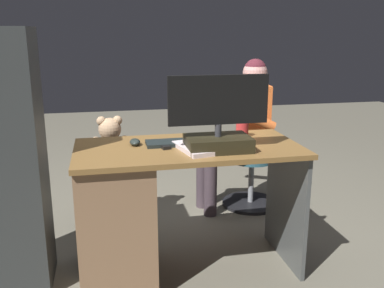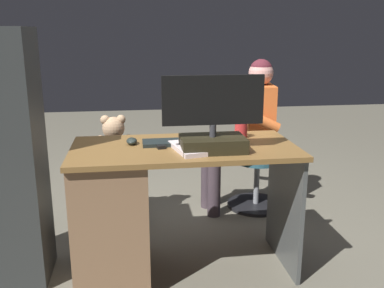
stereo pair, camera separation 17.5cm
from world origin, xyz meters
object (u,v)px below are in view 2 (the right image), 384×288
at_px(monitor, 213,127).
at_px(computer_mouse, 132,141).
at_px(keyboard, 180,142).
at_px(cup, 241,130).
at_px(person, 249,125).
at_px(office_chair_teddy, 116,189).
at_px(tv_remote, 159,145).
at_px(teddy_bear, 114,144).
at_px(desk, 129,208).
at_px(visitor_chair, 257,178).

distance_m(monitor, computer_mouse, 0.48).
bearing_deg(keyboard, cup, -165.89).
bearing_deg(person, office_chair_teddy, 7.11).
bearing_deg(tv_remote, teddy_bear, -79.80).
height_order(cup, tv_remote, cup).
relative_size(tv_remote, person, 0.13).
bearing_deg(desk, person, -137.73).
xyz_separation_m(monitor, keyboard, (0.16, -0.16, -0.12)).
xyz_separation_m(computer_mouse, person, (-0.89, -0.76, -0.09)).
height_order(keyboard, teddy_bear, teddy_bear).
distance_m(desk, teddy_bear, 0.76).
xyz_separation_m(keyboard, office_chair_teddy, (0.40, -0.66, -0.51)).
bearing_deg(computer_mouse, office_chair_teddy, -78.55).
relative_size(monitor, office_chair_teddy, 1.24).
xyz_separation_m(monitor, cup, (-0.22, -0.26, -0.08)).
distance_m(monitor, person, 1.08).
relative_size(keyboard, person, 0.36).
distance_m(monitor, cup, 0.35).
height_order(keyboard, visitor_chair, keyboard).
bearing_deg(visitor_chair, person, 7.11).
relative_size(monitor, tv_remote, 3.59).
bearing_deg(person, computer_mouse, 40.27).
bearing_deg(office_chair_teddy, monitor, 124.07).
distance_m(computer_mouse, cup, 0.66).
bearing_deg(tv_remote, desk, -5.09).
xyz_separation_m(teddy_bear, person, (-1.02, -0.11, 0.09)).
relative_size(office_chair_teddy, person, 0.37).
xyz_separation_m(office_chair_teddy, teddy_bear, (-0.00, -0.01, 0.34)).
height_order(cup, teddy_bear, cup).
bearing_deg(cup, teddy_bear, -36.49).
xyz_separation_m(desk, monitor, (-0.46, 0.11, 0.48)).
xyz_separation_m(office_chair_teddy, visitor_chair, (-1.10, -0.14, -0.02)).
bearing_deg(visitor_chair, monitor, 60.34).
bearing_deg(teddy_bear, monitor, 123.63).
distance_m(keyboard, computer_mouse, 0.27).
bearing_deg(teddy_bear, cup, 143.51).
xyz_separation_m(cup, tv_remote, (0.50, 0.13, -0.04)).
xyz_separation_m(teddy_bear, visitor_chair, (-1.10, -0.12, -0.36)).
bearing_deg(cup, office_chair_teddy, -35.82).
bearing_deg(computer_mouse, monitor, 155.67).
distance_m(keyboard, tv_remote, 0.13).
xyz_separation_m(keyboard, person, (-0.62, -0.79, -0.08)).
height_order(monitor, office_chair_teddy, monitor).
bearing_deg(teddy_bear, keyboard, 120.61).
bearing_deg(tv_remote, office_chair_teddy, -79.41).
relative_size(desk, keyboard, 2.98).
bearing_deg(person, teddy_bear, 6.34).
bearing_deg(keyboard, desk, 10.04).
bearing_deg(teddy_bear, office_chair_teddy, 90.00).
height_order(computer_mouse, office_chair_teddy, computer_mouse).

